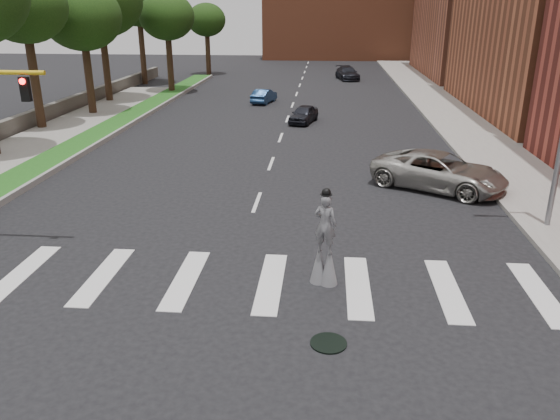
# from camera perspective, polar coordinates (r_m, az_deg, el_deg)

# --- Properties ---
(ground_plane) EXTENTS (160.00, 160.00, 0.00)m
(ground_plane) POSITION_cam_1_polar(r_m,az_deg,el_deg) (15.65, -6.09, -9.09)
(ground_plane) COLOR black
(ground_plane) RESTS_ON ground
(grass_median) EXTENTS (2.00, 60.00, 0.25)m
(grass_median) POSITION_cam_1_polar(r_m,az_deg,el_deg) (37.05, -18.13, 7.73)
(grass_median) COLOR #1B5217
(grass_median) RESTS_ON ground
(median_curb) EXTENTS (0.20, 60.00, 0.28)m
(median_curb) POSITION_cam_1_polar(r_m,az_deg,el_deg) (36.65, -16.60, 7.79)
(median_curb) COLOR gray
(median_curb) RESTS_ON ground
(sidewalk_right) EXTENTS (5.00, 90.00, 0.18)m
(sidewalk_right) POSITION_cam_1_polar(r_m,az_deg,el_deg) (40.28, 18.92, 8.55)
(sidewalk_right) COLOR gray
(sidewalk_right) RESTS_ON ground
(stone_wall) EXTENTS (0.50, 56.00, 1.10)m
(stone_wall) POSITION_cam_1_polar(r_m,az_deg,el_deg) (41.12, -24.32, 8.73)
(stone_wall) COLOR #524E46
(stone_wall) RESTS_ON ground
(manhole) EXTENTS (0.90, 0.90, 0.04)m
(manhole) POSITION_cam_1_polar(r_m,az_deg,el_deg) (13.70, 5.09, -13.69)
(manhole) COLOR black
(manhole) RESTS_ON ground
(stilt_performer) EXTENTS (0.82, 0.63, 2.96)m
(stilt_performer) POSITION_cam_1_polar(r_m,az_deg,el_deg) (15.88, 4.68, -3.80)
(stilt_performer) COLOR black
(stilt_performer) RESTS_ON ground
(suv_crossing) EXTENTS (6.45, 5.31, 1.64)m
(suv_crossing) POSITION_cam_1_polar(r_m,az_deg,el_deg) (25.32, 16.29, 3.92)
(suv_crossing) COLOR #B0AEA6
(suv_crossing) RESTS_ON ground
(car_near) EXTENTS (2.25, 3.76, 1.20)m
(car_near) POSITION_cam_1_polar(r_m,az_deg,el_deg) (38.77, 2.49, 9.97)
(car_near) COLOR black
(car_near) RESTS_ON ground
(car_mid) EXTENTS (1.97, 3.73, 1.17)m
(car_mid) POSITION_cam_1_polar(r_m,az_deg,el_deg) (46.98, -1.69, 11.82)
(car_mid) COLOR navy
(car_mid) RESTS_ON ground
(car_far) EXTENTS (2.91, 5.10, 1.39)m
(car_far) POSITION_cam_1_polar(r_m,az_deg,el_deg) (62.80, 7.06, 13.99)
(car_far) COLOR black
(car_far) RESTS_ON ground
(tree_3) EXTENTS (5.27, 5.27, 9.93)m
(tree_3) POSITION_cam_1_polar(r_m,az_deg,el_deg) (39.16, -25.21, 18.61)
(tree_3) COLOR black
(tree_3) RESTS_ON ground
(tree_4) EXTENTS (6.95, 6.95, 11.15)m
(tree_4) POSITION_cam_1_polar(r_m,az_deg,el_deg) (49.08, -18.40, 20.12)
(tree_4) COLOR black
(tree_4) RESTS_ON ground
(tree_6) EXTENTS (4.95, 4.95, 8.93)m
(tree_6) POSITION_cam_1_polar(r_m,az_deg,el_deg) (53.08, -11.74, 19.13)
(tree_6) COLOR black
(tree_6) RESTS_ON ground
(tree_7) EXTENTS (4.42, 4.42, 8.08)m
(tree_7) POSITION_cam_1_polar(r_m,az_deg,el_deg) (67.34, -7.69, 19.03)
(tree_7) COLOR black
(tree_7) RESTS_ON ground
(tree_8) EXTENTS (5.61, 5.61, 9.39)m
(tree_8) POSITION_cam_1_polar(r_m,az_deg,el_deg) (43.42, -20.02, 18.41)
(tree_8) COLOR black
(tree_8) RESTS_ON ground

